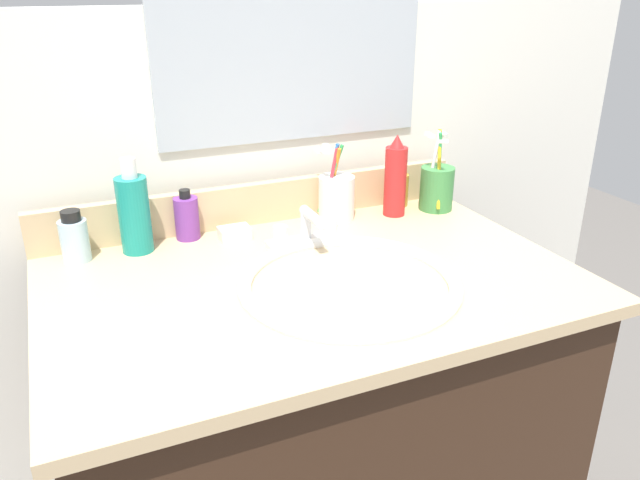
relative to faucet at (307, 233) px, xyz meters
name	(u,v)px	position (x,y,z in m)	size (l,w,h in m)	color
vanity_cabinet	(314,464)	(-0.05, -0.14, -0.46)	(0.91, 0.58, 0.82)	#382316
countertop	(313,283)	(-0.05, -0.14, -0.04)	(0.95, 0.63, 0.02)	#D1B284
backsplash	(259,203)	(-0.05, 0.16, 0.02)	(0.95, 0.02, 0.09)	#D1B284
back_wall	(255,289)	(-0.05, 0.23, -0.23)	(2.05, 0.04, 1.30)	white
mirror_panel	(292,5)	(0.05, 0.20, 0.42)	(0.60, 0.01, 0.56)	#B2BCC6
sink_basin	(349,300)	(0.00, -0.19, -0.06)	(0.39, 0.39, 0.11)	white
faucet	(307,233)	(0.00, 0.00, 0.00)	(0.16, 0.10, 0.08)	silver
bottle_cream_purple	(187,217)	(-0.21, 0.14, 0.02)	(0.05, 0.05, 0.11)	#7A3899
bottle_mouthwash_teal	(134,213)	(-0.32, 0.11, 0.05)	(0.06, 0.06, 0.19)	teal
bottle_oil_amber	(398,188)	(0.29, 0.14, 0.01)	(0.05, 0.05, 0.09)	gold
bottle_gel_clear	(74,238)	(-0.43, 0.11, 0.02)	(0.05, 0.05, 0.10)	silver
bottle_spray_red	(395,179)	(0.25, 0.09, 0.06)	(0.05, 0.05, 0.19)	red
cup_white_ceramic	(336,196)	(0.12, 0.12, 0.03)	(0.08, 0.09, 0.17)	white
cup_green	(437,186)	(0.36, 0.08, 0.03)	(0.08, 0.09, 0.19)	#3F8C47
soap_bar	(234,233)	(-0.12, 0.10, -0.02)	(0.06, 0.04, 0.02)	white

